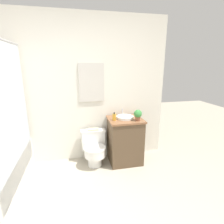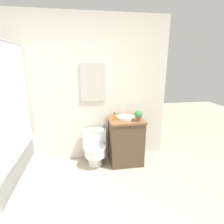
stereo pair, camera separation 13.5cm
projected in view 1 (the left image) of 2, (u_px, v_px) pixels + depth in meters
The scene contains 7 objects.
wall_back at pixel (66, 92), 2.93m from camera, with size 3.53×0.07×2.50m.
toilet at pixel (94, 148), 3.02m from camera, with size 0.42×0.48×0.59m.
vanity at pixel (125, 140), 3.07m from camera, with size 0.58×0.52×0.80m.
sink at pixel (125, 117), 2.98m from camera, with size 0.30×0.33×0.13m.
soap_bottle at pixel (114, 117), 2.87m from camera, with size 0.06×0.06×0.13m.
potted_plant at pixel (138, 114), 2.84m from camera, with size 0.13×0.13×0.18m.
book_on_tank at pixel (93, 129), 3.05m from camera, with size 0.19×0.11×0.02m.
Camera 1 is at (0.15, -1.13, 1.70)m, focal length 28.00 mm.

